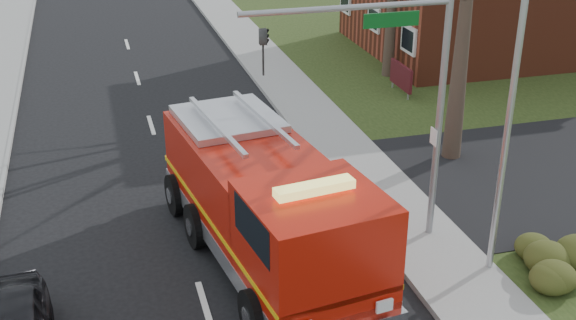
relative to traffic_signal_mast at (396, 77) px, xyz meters
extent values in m
plane|color=black|center=(-5.21, -1.50, -4.71)|extent=(120.00, 120.00, 0.00)
cube|color=gray|center=(0.99, -1.50, -4.63)|extent=(2.40, 80.00, 0.15)
cube|color=silver|center=(6.24, 16.50, -2.71)|extent=(0.12, 1.40, 1.20)
cube|color=#440F16|center=(5.29, 11.00, -3.81)|extent=(0.12, 2.00, 1.00)
cylinder|color=gray|center=(5.29, 10.20, -4.26)|extent=(0.08, 0.08, 0.90)
cylinder|color=gray|center=(5.29, 11.80, -4.26)|extent=(0.08, 0.08, 0.90)
ellipsoid|color=#343D16|center=(3.79, -2.50, -4.13)|extent=(2.80, 2.00, 0.90)
cylinder|color=gray|center=(1.29, 0.00, -1.31)|extent=(0.18, 0.18, 6.80)
cylinder|color=gray|center=(-1.31, 0.00, 1.79)|extent=(5.20, 0.14, 0.14)
cube|color=#0C591E|center=(-0.21, 0.00, 1.44)|extent=(1.40, 0.06, 0.35)
imported|color=black|center=(-3.31, 0.00, 1.44)|extent=(0.22, 0.18, 1.10)
cylinder|color=#B7BABF|center=(1.99, -2.00, -0.51)|extent=(0.16, 0.16, 8.40)
cube|color=#B41608|center=(-3.50, 1.48, -3.00)|extent=(3.64, 6.08, 2.32)
cube|color=#B41608|center=(-2.93, -2.68, -2.83)|extent=(3.24, 3.24, 2.65)
cube|color=#B7BABF|center=(-3.32, 0.17, -3.93)|extent=(4.05, 8.93, 0.50)
cube|color=#E5B20C|center=(-3.32, 0.17, -3.33)|extent=(4.06, 8.93, 0.13)
cube|color=black|center=(-2.76, -3.88, -2.00)|extent=(2.56, 0.46, 0.94)
cube|color=#E5D866|center=(-2.93, -2.68, -1.34)|extent=(1.80, 0.63, 0.20)
cylinder|color=black|center=(-4.33, -2.98, -4.10)|extent=(0.55, 1.26, 1.21)
cylinder|color=black|center=(-1.49, -2.59, -4.10)|extent=(0.55, 1.26, 1.21)
cylinder|color=black|center=(-5.20, 3.25, -4.10)|extent=(0.55, 1.26, 1.21)
cylinder|color=black|center=(-2.36, 3.64, -4.10)|extent=(0.55, 1.26, 1.21)
camera|label=1|loc=(-7.15, -15.56, 5.45)|focal=45.00mm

